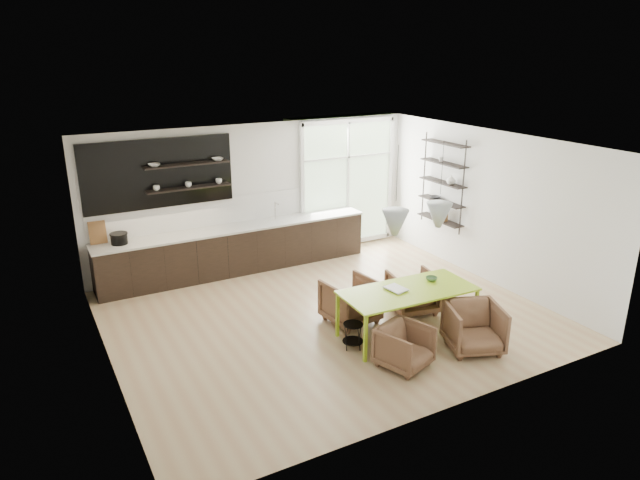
# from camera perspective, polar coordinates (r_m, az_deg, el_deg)

# --- Properties ---
(room) EXTENTS (7.02, 6.01, 2.91)m
(room) POSITION_cam_1_polar(r_m,az_deg,el_deg) (10.39, 0.66, 2.74)
(room) COLOR tan
(room) RESTS_ON ground
(kitchen_run) EXTENTS (5.54, 0.69, 2.75)m
(kitchen_run) POSITION_cam_1_polar(r_m,az_deg,el_deg) (11.53, -8.82, -0.34)
(kitchen_run) COLOR black
(kitchen_run) RESTS_ON ground
(right_shelving) EXTENTS (0.26, 1.22, 1.90)m
(right_shelving) POSITION_cam_1_polar(r_m,az_deg,el_deg) (11.96, 12.22, 5.40)
(right_shelving) COLOR black
(right_shelving) RESTS_ON ground
(dining_table) EXTENTS (2.15, 1.04, 0.77)m
(dining_table) POSITION_cam_1_polar(r_m,az_deg,el_deg) (8.96, 8.80, -5.24)
(dining_table) COLOR #A2CE20
(dining_table) RESTS_ON ground
(armchair_back_left) EXTENTS (0.87, 0.89, 0.73)m
(armchair_back_left) POSITION_cam_1_polar(r_m,az_deg,el_deg) (9.44, 3.05, -6.09)
(armchair_back_left) COLOR brown
(armchair_back_left) RESTS_ON ground
(armchair_back_right) EXTENTS (0.88, 0.90, 0.70)m
(armchair_back_right) POSITION_cam_1_polar(r_m,az_deg,el_deg) (9.92, 9.23, -5.16)
(armchair_back_right) COLOR brown
(armchair_back_right) RESTS_ON ground
(armchair_front_left) EXTENTS (0.85, 0.86, 0.62)m
(armchair_front_left) POSITION_cam_1_polar(r_m,az_deg,el_deg) (8.28, 8.45, -10.51)
(armchair_front_left) COLOR brown
(armchair_front_left) RESTS_ON ground
(armchair_front_right) EXTENTS (1.01, 1.02, 0.72)m
(armchair_front_right) POSITION_cam_1_polar(r_m,az_deg,el_deg) (8.89, 15.15, -8.46)
(armchair_front_right) COLOR brown
(armchair_front_right) RESTS_ON ground
(wire_stool) EXTENTS (0.32, 0.32, 0.40)m
(wire_stool) POSITION_cam_1_polar(r_m,az_deg,el_deg) (8.70, 3.32, -9.20)
(wire_stool) COLOR black
(wire_stool) RESTS_ON ground
(table_book) EXTENTS (0.29, 0.37, 0.03)m
(table_book) POSITION_cam_1_polar(r_m,az_deg,el_deg) (8.83, 7.02, -5.07)
(table_book) COLOR white
(table_book) RESTS_ON dining_table
(table_bowl) EXTENTS (0.23, 0.23, 0.06)m
(table_bowl) POSITION_cam_1_polar(r_m,az_deg,el_deg) (9.34, 11.09, -3.82)
(table_bowl) COLOR #4A7346
(table_bowl) RESTS_ON dining_table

